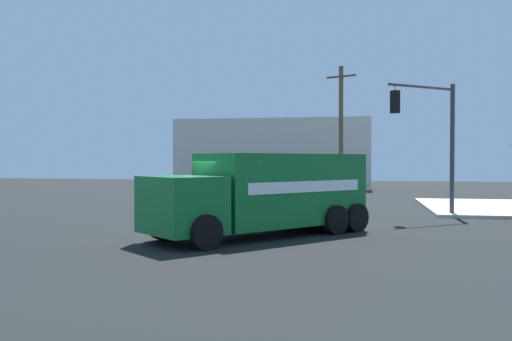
% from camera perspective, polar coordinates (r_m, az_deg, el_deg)
% --- Properties ---
extents(ground_plane, '(100.00, 100.00, 0.00)m').
position_cam_1_polar(ground_plane, '(18.17, -2.72, -6.91)').
color(ground_plane, black).
extents(delivery_truck, '(7.03, 7.59, 2.74)m').
position_cam_1_polar(delivery_truck, '(18.31, 1.08, -2.32)').
color(delivery_truck, '#146B2D').
rests_on(delivery_truck, ground).
extents(traffic_light_primary, '(3.05, 2.54, 5.81)m').
position_cam_1_polar(traffic_light_primary, '(25.45, 17.90, 4.24)').
color(traffic_light_primary, '#38383D').
rests_on(traffic_light_primary, sidewalk_corner_far).
extents(utility_pole, '(2.05, 1.03, 8.94)m').
position_cam_1_polar(utility_pole, '(38.07, 8.82, 4.23)').
color(utility_pole, brown).
rests_on(utility_pole, ground).
extents(building_backdrop, '(17.14, 6.00, 6.13)m').
position_cam_1_polar(building_backdrop, '(49.69, 1.90, 1.72)').
color(building_backdrop, beige).
rests_on(building_backdrop, ground).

